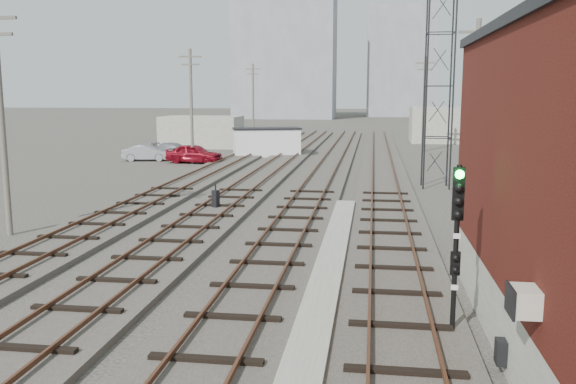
% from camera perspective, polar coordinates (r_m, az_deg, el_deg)
% --- Properties ---
extents(ground, '(320.00, 320.00, 0.00)m').
position_cam_1_polar(ground, '(62.22, 6.32, 4.03)').
color(ground, '#282621').
rests_on(ground, ground).
extents(track_right, '(3.20, 90.00, 0.39)m').
position_cam_1_polar(track_right, '(41.32, 8.90, 1.50)').
color(track_right, '#332D28').
rests_on(track_right, ground).
extents(track_mid_right, '(3.20, 90.00, 0.39)m').
position_cam_1_polar(track_mid_right, '(41.44, 3.36, 1.62)').
color(track_mid_right, '#332D28').
rests_on(track_mid_right, ground).
extents(track_mid_left, '(3.20, 90.00, 0.39)m').
position_cam_1_polar(track_mid_left, '(41.95, -2.09, 1.72)').
color(track_mid_left, '#332D28').
rests_on(track_mid_left, ground).
extents(track_left, '(3.20, 90.00, 0.39)m').
position_cam_1_polar(track_left, '(42.82, -7.37, 1.80)').
color(track_left, '#332D28').
rests_on(track_left, ground).
extents(platform_curb, '(0.90, 28.00, 0.26)m').
position_cam_1_polar(platform_curb, '(16.90, 3.24, -9.64)').
color(platform_curb, gray).
rests_on(platform_curb, ground).
extents(lattice_tower, '(1.60, 1.60, 15.00)m').
position_cam_1_polar(lattice_tower, '(37.18, 14.01, 11.91)').
color(lattice_tower, black).
rests_on(lattice_tower, ground).
extents(utility_pole_left_a, '(1.80, 0.24, 9.00)m').
position_cam_1_polar(utility_pole_left_a, '(26.19, -25.25, 6.62)').
color(utility_pole_left_a, '#595147').
rests_on(utility_pole_left_a, ground).
extents(utility_pole_left_b, '(1.80, 0.24, 9.00)m').
position_cam_1_polar(utility_pole_left_b, '(49.07, -9.04, 8.20)').
color(utility_pole_left_b, '#595147').
rests_on(utility_pole_left_b, ground).
extents(utility_pole_left_c, '(1.80, 0.24, 9.00)m').
position_cam_1_polar(utility_pole_left_c, '(73.35, -3.29, 8.61)').
color(utility_pole_left_c, '#595147').
rests_on(utility_pole_left_c, ground).
extents(utility_pole_right_a, '(1.80, 0.24, 9.00)m').
position_cam_1_polar(utility_pole_right_a, '(30.32, 17.07, 7.33)').
color(utility_pole_right_a, '#595147').
rests_on(utility_pole_right_a, ground).
extents(utility_pole_right_b, '(1.80, 0.24, 9.00)m').
position_cam_1_polar(utility_pole_right_b, '(60.13, 12.61, 8.27)').
color(utility_pole_right_b, '#595147').
rests_on(utility_pole_right_b, ground).
extents(apartment_left, '(22.00, 14.00, 30.00)m').
position_cam_1_polar(apartment_left, '(138.68, -0.25, 13.14)').
color(apartment_left, gray).
rests_on(apartment_left, ground).
extents(apartment_right, '(16.00, 12.00, 26.00)m').
position_cam_1_polar(apartment_right, '(152.25, 10.54, 11.89)').
color(apartment_right, gray).
rests_on(apartment_right, ground).
extents(shed_left, '(8.00, 5.00, 3.20)m').
position_cam_1_polar(shed_left, '(64.57, -8.06, 5.61)').
color(shed_left, gray).
rests_on(shed_left, ground).
extents(shed_right, '(6.00, 6.00, 4.00)m').
position_cam_1_polar(shed_right, '(72.39, 13.77, 6.14)').
color(shed_right, gray).
rests_on(shed_right, ground).
extents(signal_mast, '(0.40, 0.41, 4.02)m').
position_cam_1_polar(signal_mast, '(14.34, 15.49, -4.15)').
color(signal_mast, gray).
rests_on(signal_mast, ground).
extents(switch_stand, '(0.36, 0.36, 1.20)m').
position_cam_1_polar(switch_stand, '(29.31, -6.78, -0.70)').
color(switch_stand, black).
rests_on(switch_stand, ground).
extents(site_trailer, '(6.52, 4.20, 2.54)m').
position_cam_1_polar(site_trailer, '(54.61, -2.01, 4.71)').
color(site_trailer, white).
rests_on(site_trailer, ground).
extents(car_red, '(4.72, 2.31, 1.55)m').
position_cam_1_polar(car_red, '(49.76, -8.76, 3.58)').
color(car_red, maroon).
rests_on(car_red, ground).
extents(car_silver, '(4.12, 2.06, 1.30)m').
position_cam_1_polar(car_silver, '(52.25, -13.09, 3.57)').
color(car_silver, '#989AA0').
rests_on(car_silver, ground).
extents(car_grey, '(4.51, 2.43, 1.24)m').
position_cam_1_polar(car_grey, '(55.05, -10.58, 3.91)').
color(car_grey, gray).
rests_on(car_grey, ground).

